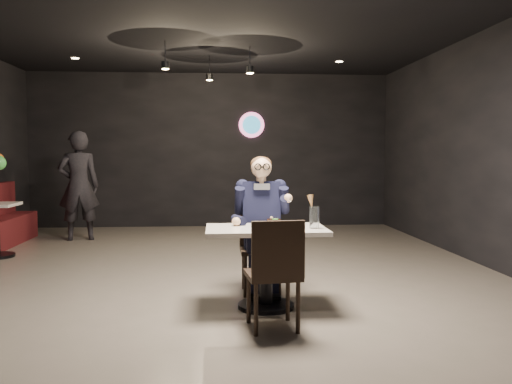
{
  "coord_description": "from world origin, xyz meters",
  "views": [
    {
      "loc": [
        0.09,
        -6.2,
        1.42
      ],
      "look_at": [
        0.5,
        -0.68,
        1.04
      ],
      "focal_mm": 38.0,
      "sensor_mm": 36.0,
      "label": 1
    }
  ],
  "objects": [
    {
      "name": "floor",
      "position": [
        0.0,
        0.0,
        0.0
      ],
      "size": [
        9.0,
        9.0,
        0.0
      ],
      "primitive_type": "plane",
      "color": "slate",
      "rests_on": "ground"
    },
    {
      "name": "wall_sign",
      "position": [
        0.8,
        4.47,
        2.0
      ],
      "size": [
        0.5,
        0.06,
        0.5
      ],
      "primitive_type": null,
      "color": "pink",
      "rests_on": "floor"
    },
    {
      "name": "pendant_lights",
      "position": [
        0.0,
        2.0,
        2.88
      ],
      "size": [
        1.4,
        1.2,
        0.36
      ],
      "primitive_type": "cube",
      "color": "black",
      "rests_on": "floor"
    },
    {
      "name": "main_table",
      "position": [
        0.55,
        -1.28,
        0.38
      ],
      "size": [
        1.1,
        0.7,
        0.75
      ],
      "primitive_type": "cube",
      "color": "white",
      "rests_on": "floor"
    },
    {
      "name": "chair_far",
      "position": [
        0.55,
        -0.73,
        0.46
      ],
      "size": [
        0.42,
        0.46,
        0.92
      ],
      "primitive_type": "cube",
      "color": "black",
      "rests_on": "floor"
    },
    {
      "name": "chair_near",
      "position": [
        0.55,
        -1.87,
        0.46
      ],
      "size": [
        0.47,
        0.5,
        0.92
      ],
      "primitive_type": "cube",
      "rotation": [
        0.0,
        0.0,
        0.11
      ],
      "color": "black",
      "rests_on": "floor"
    },
    {
      "name": "seated_man",
      "position": [
        0.55,
        -0.73,
        0.72
      ],
      "size": [
        0.6,
        0.8,
        1.44
      ],
      "primitive_type": "cube",
      "color": "black",
      "rests_on": "floor"
    },
    {
      "name": "dessert_plate",
      "position": [
        0.63,
        -1.37,
        0.76
      ],
      "size": [
        0.24,
        0.24,
        0.01
      ],
      "primitive_type": "cylinder",
      "color": "white",
      "rests_on": "main_table"
    },
    {
      "name": "cake_slice",
      "position": [
        0.62,
        -1.35,
        0.8
      ],
      "size": [
        0.12,
        0.11,
        0.07
      ],
      "primitive_type": "cube",
      "rotation": [
        0.0,
        0.0,
        0.35
      ],
      "color": "black",
      "rests_on": "dessert_plate"
    },
    {
      "name": "mint_leaf",
      "position": [
        0.62,
        -1.4,
        0.84
      ],
      "size": [
        0.06,
        0.04,
        0.01
      ],
      "primitive_type": "ellipsoid",
      "color": "green",
      "rests_on": "cake_slice"
    },
    {
      "name": "sundae_glass",
      "position": [
        0.99,
        -1.35,
        0.85
      ],
      "size": [
        0.09,
        0.09,
        0.2
      ],
      "primitive_type": "cylinder",
      "color": "silver",
      "rests_on": "main_table"
    },
    {
      "name": "wafer_cone",
      "position": [
        0.96,
        -1.35,
        0.99
      ],
      "size": [
        0.07,
        0.07,
        0.12
      ],
      "primitive_type": "cone",
      "rotation": [
        0.0,
        0.0,
        0.26
      ],
      "color": "tan",
      "rests_on": "sundae_glass"
    },
    {
      "name": "booth_bench",
      "position": [
        -3.25,
        2.46,
        0.48
      ],
      "size": [
        0.48,
        1.92,
        0.96
      ],
      "primitive_type": "cube",
      "color": "#460F12",
      "rests_on": "floor"
    },
    {
      "name": "passerby",
      "position": [
        -2.17,
        2.92,
        0.9
      ],
      "size": [
        0.74,
        0.56,
        1.81
      ],
      "primitive_type": "imported",
      "rotation": [
        0.0,
        0.0,
        3.36
      ],
      "color": "black",
      "rests_on": "floor"
    }
  ]
}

